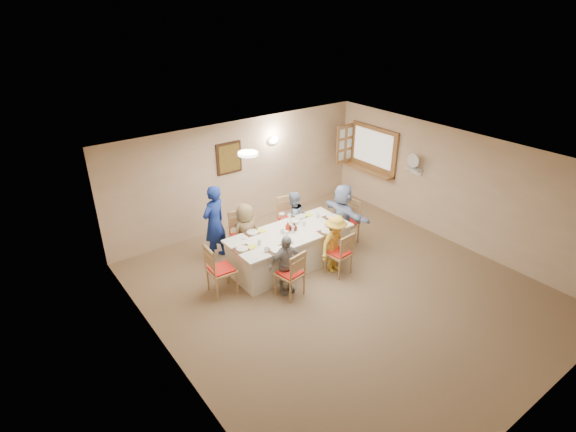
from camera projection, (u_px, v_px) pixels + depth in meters
ground at (341, 290)px, 8.42m from camera, size 7.00×7.00×0.00m
room_walls at (346, 218)px, 7.75m from camera, size 7.00×7.00×7.00m
wall_picture at (229, 158)px, 9.99m from camera, size 0.62×0.05×0.72m
wall_sconce at (274, 140)px, 10.53m from camera, size 0.26×0.09×0.18m
ceiling_light at (248, 154)px, 7.86m from camera, size 0.36×0.36×0.05m
serving_hatch at (373, 149)px, 11.19m from camera, size 0.06×1.50×1.15m
hatch_sill at (368, 170)px, 11.36m from camera, size 0.30×1.50×0.05m
shutter_door at (345, 144)px, 11.60m from camera, size 0.55×0.04×1.00m
fan_shelf at (414, 169)px, 10.23m from camera, size 0.22×0.36×0.03m
desk_fan at (414, 163)px, 10.14m from camera, size 0.30×0.30×0.28m
dining_table at (290, 249)px, 9.03m from camera, size 2.51×1.06×0.76m
chair_back_left at (243, 236)px, 9.22m from camera, size 0.56×0.56×1.02m
chair_back_right at (290, 220)px, 9.86m from camera, size 0.56×0.56×1.03m
chair_front_left at (290, 273)px, 8.09m from camera, size 0.52×0.52×0.94m
chair_front_right at (339, 253)px, 8.74m from camera, size 0.48×0.48×0.92m
chair_left_end at (221, 269)px, 8.14m from camera, size 0.51×0.51×1.01m
chair_right_end at (346, 223)px, 9.81m from camera, size 0.52×0.52×0.99m
diner_back_left at (246, 233)px, 9.08m from camera, size 0.73×0.57×1.27m
diner_back_right at (293, 218)px, 9.73m from camera, size 0.64×0.52×1.23m
diner_front_left at (286, 265)px, 8.13m from camera, size 0.74×0.42×1.16m
diner_front_right at (335, 244)px, 8.76m from camera, size 0.92×0.71×1.19m
diner_right_end at (342, 215)px, 9.64m from camera, size 1.32×0.43×1.42m
caregiver at (214, 223)px, 9.10m from camera, size 0.84×0.76×1.62m
placemat_fl at (277, 250)px, 8.23m from camera, size 0.38×0.28×0.01m
plate_fl at (277, 250)px, 8.23m from camera, size 0.25×0.25×0.02m
napkin_fl at (287, 248)px, 8.29m from camera, size 0.14×0.14×0.01m
placemat_fr at (327, 231)px, 8.88m from camera, size 0.33×0.25×0.01m
plate_fr at (327, 231)px, 8.87m from camera, size 0.23×0.23×0.01m
napkin_fr at (335, 230)px, 8.93m from camera, size 0.14×0.14×0.01m
placemat_bl at (253, 233)px, 8.84m from camera, size 0.33×0.25×0.01m
plate_bl at (253, 232)px, 8.83m from camera, size 0.23×0.23×0.01m
napkin_bl at (262, 231)px, 8.89m from camera, size 0.14×0.14×0.01m
placemat_br at (300, 216)px, 9.48m from camera, size 0.34×0.26×0.01m
plate_br at (300, 216)px, 9.48m from camera, size 0.24×0.24×0.01m
napkin_br at (309, 215)px, 9.54m from camera, size 0.15×0.15×0.01m
placemat_le at (242, 249)px, 8.27m from camera, size 0.35×0.26×0.01m
plate_le at (242, 249)px, 8.26m from camera, size 0.22×0.22×0.01m
napkin_le at (252, 247)px, 8.33m from camera, size 0.15×0.15×0.01m
placemat_re at (332, 217)px, 9.46m from camera, size 0.37×0.27×0.01m
plate_re at (332, 216)px, 9.45m from camera, size 0.25×0.25×0.02m
napkin_re at (340, 215)px, 9.51m from camera, size 0.13×0.13×0.01m
teacup_a at (267, 250)px, 8.17m from camera, size 0.13×0.13×0.08m
teacup_b at (289, 216)px, 9.40m from camera, size 0.14×0.14×0.08m
bowl_a at (287, 241)px, 8.49m from camera, size 0.26×0.26×0.05m
bowl_b at (295, 221)px, 9.21m from camera, size 0.28×0.28×0.07m
condiment_ketchup at (288, 227)px, 8.80m from camera, size 0.09×0.09×0.23m
condiment_brown at (288, 226)px, 8.88m from camera, size 0.08×0.08×0.18m
condiment_malt at (294, 227)px, 8.89m from camera, size 0.14×0.14×0.17m
drinking_glass at (282, 231)px, 8.79m from camera, size 0.07×0.07×0.10m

